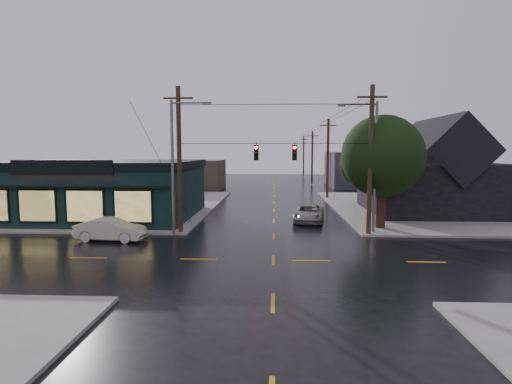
{
  "coord_description": "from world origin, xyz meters",
  "views": [
    {
      "loc": [
        0.03,
        -20.73,
        5.77
      ],
      "look_at": [
        -1.18,
        5.78,
        3.05
      ],
      "focal_mm": 28.0,
      "sensor_mm": 36.0,
      "label": 1
    }
  ],
  "objects_px": {
    "suv_silver": "(309,213)",
    "corner_tree": "(382,156)",
    "sedan_cream": "(111,229)",
    "utility_pole_nw": "(181,234)",
    "utility_pole_ne": "(368,236)"
  },
  "relations": [
    {
      "from": "utility_pole_nw",
      "to": "suv_silver",
      "type": "relative_size",
      "value": 2.05
    },
    {
      "from": "sedan_cream",
      "to": "suv_silver",
      "type": "relative_size",
      "value": 0.91
    },
    {
      "from": "sedan_cream",
      "to": "corner_tree",
      "type": "bearing_deg",
      "value": -71.35
    },
    {
      "from": "utility_pole_ne",
      "to": "suv_silver",
      "type": "xyz_separation_m",
      "value": [
        -3.61,
        5.25,
        0.69
      ]
    },
    {
      "from": "suv_silver",
      "to": "corner_tree",
      "type": "bearing_deg",
      "value": -21.14
    },
    {
      "from": "utility_pole_nw",
      "to": "utility_pole_ne",
      "type": "bearing_deg",
      "value": 0.0
    },
    {
      "from": "utility_pole_nw",
      "to": "suv_silver",
      "type": "xyz_separation_m",
      "value": [
        9.39,
        5.25,
        0.69
      ]
    },
    {
      "from": "corner_tree",
      "to": "utility_pole_nw",
      "type": "height_order",
      "value": "corner_tree"
    },
    {
      "from": "utility_pole_nw",
      "to": "utility_pole_ne",
      "type": "xyz_separation_m",
      "value": [
        13.0,
        0.0,
        0.0
      ]
    },
    {
      "from": "utility_pole_ne",
      "to": "sedan_cream",
      "type": "xyz_separation_m",
      "value": [
        -17.0,
        -2.33,
        0.74
      ]
    },
    {
      "from": "corner_tree",
      "to": "utility_pole_ne",
      "type": "xyz_separation_m",
      "value": [
        -1.4,
        -2.33,
        -5.39
      ]
    },
    {
      "from": "utility_pole_nw",
      "to": "sedan_cream",
      "type": "relative_size",
      "value": 2.27
    },
    {
      "from": "utility_pole_nw",
      "to": "sedan_cream",
      "type": "bearing_deg",
      "value": -149.8
    },
    {
      "from": "corner_tree",
      "to": "utility_pole_ne",
      "type": "bearing_deg",
      "value": -121.03
    },
    {
      "from": "suv_silver",
      "to": "sedan_cream",
      "type": "bearing_deg",
      "value": -141.44
    }
  ]
}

